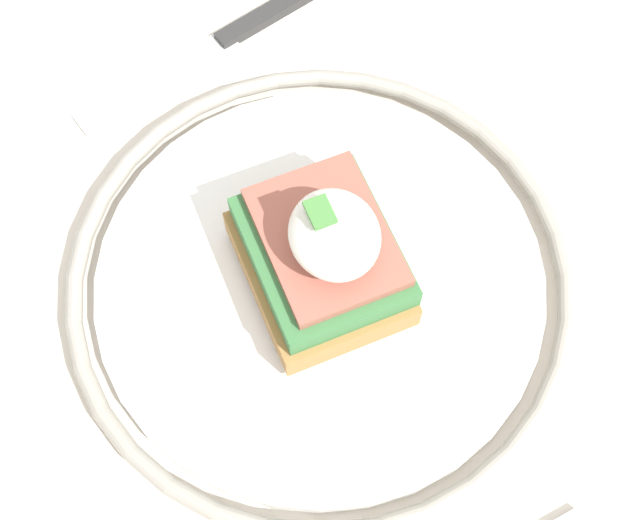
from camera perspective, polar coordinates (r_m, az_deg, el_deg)
name	(u,v)px	position (r m, az deg, el deg)	size (l,w,h in m)	color
dining_table	(318,409)	(0.60, -0.16, -9.51)	(0.95, 0.87, 0.73)	beige
plate	(320,280)	(0.50, 0.00, -1.31)	(0.29, 0.29, 0.02)	white
sandwich	(324,253)	(0.47, 0.27, 0.43)	(0.09, 0.08, 0.08)	#9E703D
knife	(232,36)	(0.60, -5.63, 14.08)	(0.06, 0.20, 0.01)	#2D2D2D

